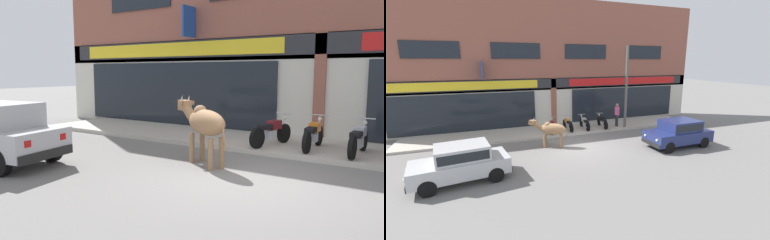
# 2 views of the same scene
# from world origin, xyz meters

# --- Properties ---
(ground_plane) EXTENTS (90.00, 90.00, 0.00)m
(ground_plane) POSITION_xyz_m (0.00, 0.00, 0.00)
(ground_plane) COLOR slate
(sidewalk) EXTENTS (19.00, 2.94, 0.13)m
(sidewalk) POSITION_xyz_m (0.00, 3.67, 0.07)
(sidewalk) COLOR #B7AFA3
(sidewalk) RESTS_ON ground
(shop_building) EXTENTS (23.00, 1.40, 8.66)m
(shop_building) POSITION_xyz_m (-0.00, 5.40, 4.11)
(shop_building) COLOR #8E5142
(shop_building) RESTS_ON ground
(cow) EXTENTS (1.96, 1.24, 1.61)m
(cow) POSITION_xyz_m (-1.43, 0.58, 1.01)
(cow) COLOR #936B47
(cow) RESTS_ON ground
(motorcycle_0) EXTENTS (0.69, 1.78, 0.88)m
(motorcycle_0) POSITION_xyz_m (-0.73, 3.03, 0.52)
(motorcycle_0) COLOR black
(motorcycle_0) RESTS_ON sidewalk
(motorcycle_1) EXTENTS (0.52, 1.81, 0.88)m
(motorcycle_1) POSITION_xyz_m (0.39, 3.19, 0.52)
(motorcycle_1) COLOR black
(motorcycle_1) RESTS_ON sidewalk
(motorcycle_2) EXTENTS (0.52, 1.81, 0.88)m
(motorcycle_2) POSITION_xyz_m (1.53, 3.08, 0.52)
(motorcycle_2) COLOR black
(motorcycle_2) RESTS_ON sidewalk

